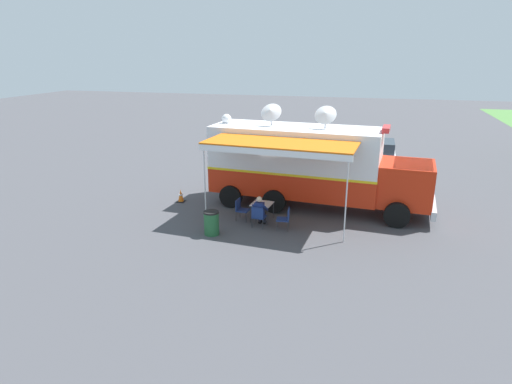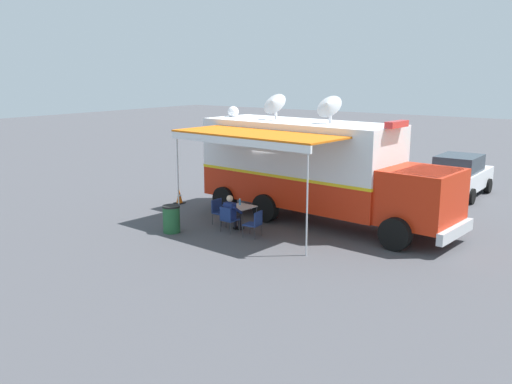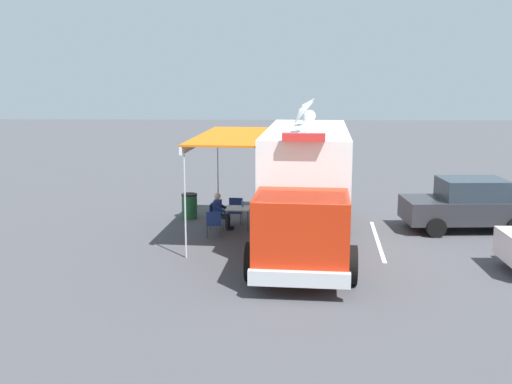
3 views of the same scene
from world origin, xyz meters
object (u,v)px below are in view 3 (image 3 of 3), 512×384
at_px(folding_table, 238,209).
at_px(trash_bin, 190,206).
at_px(car_far_corner, 468,205).
at_px(folding_chair_spare_by_truck, 214,222).
at_px(seated_responder, 220,210).
at_px(folding_chair_at_table, 215,214).
at_px(water_bottle, 242,204).
at_px(command_truck, 305,181).
at_px(traffic_cone, 276,196).
at_px(folding_chair_beside_table, 235,208).

relative_size(folding_table, trash_bin, 0.94).
relative_size(trash_bin, car_far_corner, 0.21).
distance_m(folding_chair_spare_by_truck, seated_responder, 1.05).
distance_m(folding_chair_at_table, folding_chair_spare_by_truck, 1.05).
bearing_deg(water_bottle, command_truck, 138.25).
bearing_deg(traffic_cone, car_far_corner, 147.56).
xyz_separation_m(water_bottle, traffic_cone, (-1.18, -4.00, -0.55)).
height_order(command_truck, folding_chair_beside_table, command_truck).
relative_size(traffic_cone, car_far_corner, 0.14).
bearing_deg(folding_chair_at_table, traffic_cone, -116.60).
bearing_deg(folding_chair_at_table, water_bottle, -166.95).
xyz_separation_m(folding_table, water_bottle, (-0.13, -0.16, 0.16)).
xyz_separation_m(folding_table, trash_bin, (1.87, -1.47, -0.22)).
distance_m(folding_chair_beside_table, car_far_corner, 7.94).
bearing_deg(folding_chair_beside_table, command_truck, 132.78).
bearing_deg(car_far_corner, seated_responder, 0.98).
bearing_deg(traffic_cone, water_bottle, 73.58).
relative_size(folding_chair_beside_table, trash_bin, 0.96).
relative_size(water_bottle, folding_chair_at_table, 0.26).
relative_size(folding_table, water_bottle, 3.84).
height_order(seated_responder, car_far_corner, car_far_corner).
bearing_deg(command_truck, folding_table, -37.42).
bearing_deg(traffic_cone, folding_chair_beside_table, 66.07).
bearing_deg(folding_chair_spare_by_truck, traffic_cone, -111.16).
bearing_deg(folding_chair_spare_by_truck, folding_chair_at_table, -86.11).
distance_m(folding_chair_at_table, seated_responder, 0.23).
bearing_deg(folding_chair_spare_by_truck, car_far_corner, -172.07).
xyz_separation_m(folding_chair_spare_by_truck, seated_responder, (-0.12, -1.04, 0.14)).
bearing_deg(seated_responder, car_far_corner, -179.02).
relative_size(folding_chair_beside_table, traffic_cone, 1.50).
distance_m(folding_chair_beside_table, trash_bin, 1.83).
bearing_deg(folding_chair_at_table, folding_table, -175.77).
bearing_deg(folding_chair_spare_by_truck, folding_table, -123.25).
distance_m(command_truck, folding_table, 3.00).
bearing_deg(car_far_corner, traffic_cone, -32.44).
distance_m(seated_responder, traffic_cone, 4.66).
relative_size(command_truck, trash_bin, 10.61).
distance_m(folding_chair_beside_table, seated_responder, 1.04).
distance_m(water_bottle, trash_bin, 2.43).
xyz_separation_m(water_bottle, folding_chair_at_table, (0.93, 0.22, -0.32)).
xyz_separation_m(water_bottle, folding_chair_spare_by_truck, (0.86, 1.27, -0.32)).
bearing_deg(command_truck, folding_chair_spare_by_truck, -10.58).
bearing_deg(seated_responder, folding_chair_spare_by_truck, 83.57).
distance_m(folding_chair_spare_by_truck, traffic_cone, 5.65).
height_order(folding_chair_beside_table, car_far_corner, car_far_corner).
bearing_deg(folding_table, folding_chair_spare_by_truck, 56.75).
distance_m(folding_chair_at_table, traffic_cone, 4.72).
distance_m(water_bottle, traffic_cone, 4.20).
relative_size(command_truck, folding_chair_beside_table, 11.09).
xyz_separation_m(folding_chair_at_table, car_far_corner, (-8.54, -0.13, 0.37)).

